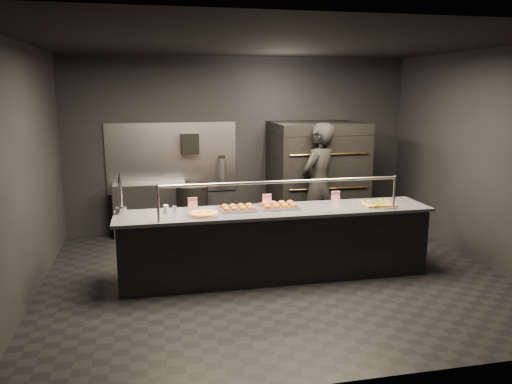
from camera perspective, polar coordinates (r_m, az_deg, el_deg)
room at (r=6.40m, az=2.02°, el=3.09°), size 6.04×6.00×3.00m
service_counter at (r=6.59m, az=2.26°, el=-5.87°), size 4.10×0.78×1.37m
pizza_oven at (r=8.59m, az=6.91°, el=1.62°), size 1.50×1.23×1.91m
prep_shelf at (r=8.65m, az=-11.98°, el=-1.98°), size 1.20×0.35×0.90m
towel_dispenser at (r=8.56m, az=-7.58°, el=5.51°), size 0.30×0.20×0.35m
fire_extinguisher at (r=8.69m, az=-3.88°, el=2.42°), size 0.14×0.14×0.51m
beer_tap at (r=6.45m, az=-15.20°, el=-1.07°), size 0.14×0.20×0.54m
round_pizza at (r=6.23m, az=-6.03°, el=-2.48°), size 0.42×0.42×0.03m
slider_tray_a at (r=6.42m, az=-2.09°, el=-1.87°), size 0.50×0.39×0.07m
slider_tray_b at (r=6.55m, az=2.66°, el=-1.57°), size 0.55×0.44×0.08m
square_pizza at (r=6.90m, az=13.72°, el=-1.32°), size 0.51×0.51×0.05m
condiment_jar at (r=6.37m, az=-9.96°, el=-1.95°), size 0.16×0.06×0.11m
tent_cards at (r=6.71m, az=1.20°, el=-0.87°), size 2.09×0.04×0.15m
trash_bin at (r=8.47m, az=-7.23°, el=-2.16°), size 0.53×0.53×0.88m
worker at (r=7.86m, az=7.15°, el=0.76°), size 0.85×0.80×1.95m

